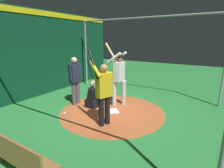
{
  "coord_description": "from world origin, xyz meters",
  "views": [
    {
      "loc": [
        2.84,
        -4.64,
        2.37
      ],
      "look_at": [
        0.0,
        0.0,
        0.95
      ],
      "focal_mm": 28.17,
      "sensor_mm": 36.0,
      "label": 1
    }
  ],
  "objects_px": {
    "umpire": "(75,78)",
    "baseball_0": "(65,113)",
    "batter": "(119,73)",
    "home_plate": "(112,111)",
    "bench": "(16,156)",
    "visitor": "(104,91)",
    "catcher": "(94,97)"
  },
  "relations": [
    {
      "from": "visitor",
      "to": "bench",
      "type": "height_order",
      "value": "visitor"
    },
    {
      "from": "home_plate",
      "to": "catcher",
      "type": "distance_m",
      "value": 0.85
    },
    {
      "from": "baseball_0",
      "to": "batter",
      "type": "bearing_deg",
      "value": 56.84
    },
    {
      "from": "batter",
      "to": "catcher",
      "type": "bearing_deg",
      "value": -135.66
    },
    {
      "from": "batter",
      "to": "baseball_0",
      "type": "bearing_deg",
      "value": -123.16
    },
    {
      "from": "bench",
      "to": "visitor",
      "type": "bearing_deg",
      "value": 86.08
    },
    {
      "from": "home_plate",
      "to": "umpire",
      "type": "relative_size",
      "value": 0.24
    },
    {
      "from": "batter",
      "to": "bench",
      "type": "relative_size",
      "value": 1.32
    },
    {
      "from": "visitor",
      "to": "baseball_0",
      "type": "height_order",
      "value": "visitor"
    },
    {
      "from": "home_plate",
      "to": "catcher",
      "type": "relative_size",
      "value": 0.44
    },
    {
      "from": "home_plate",
      "to": "bench",
      "type": "relative_size",
      "value": 0.25
    },
    {
      "from": "batter",
      "to": "home_plate",
      "type": "bearing_deg",
      "value": -80.31
    },
    {
      "from": "home_plate",
      "to": "umpire",
      "type": "distance_m",
      "value": 1.79
    },
    {
      "from": "bench",
      "to": "home_plate",
      "type": "bearing_deg",
      "value": 92.12
    },
    {
      "from": "bench",
      "to": "baseball_0",
      "type": "height_order",
      "value": "bench"
    },
    {
      "from": "umpire",
      "to": "baseball_0",
      "type": "bearing_deg",
      "value": -70.36
    },
    {
      "from": "catcher",
      "to": "baseball_0",
      "type": "distance_m",
      "value": 1.13
    },
    {
      "from": "visitor",
      "to": "batter",
      "type": "bearing_deg",
      "value": 125.52
    },
    {
      "from": "visitor",
      "to": "baseball_0",
      "type": "xyz_separation_m",
      "value": [
        -1.47,
        -0.1,
        -0.96
      ]
    },
    {
      "from": "catcher",
      "to": "bench",
      "type": "bearing_deg",
      "value": -75.0
    },
    {
      "from": "batter",
      "to": "catcher",
      "type": "xyz_separation_m",
      "value": [
        -0.66,
        -0.64,
        -0.8
      ]
    },
    {
      "from": "visitor",
      "to": "baseball_0",
      "type": "bearing_deg",
      "value": -155.09
    },
    {
      "from": "umpire",
      "to": "batter",
      "type": "bearing_deg",
      "value": 27.83
    },
    {
      "from": "home_plate",
      "to": "batter",
      "type": "height_order",
      "value": "batter"
    },
    {
      "from": "home_plate",
      "to": "baseball_0",
      "type": "relative_size",
      "value": 5.68
    },
    {
      "from": "catcher",
      "to": "baseball_0",
      "type": "relative_size",
      "value": 13.0
    },
    {
      "from": "catcher",
      "to": "batter",
      "type": "bearing_deg",
      "value": 44.34
    },
    {
      "from": "catcher",
      "to": "baseball_0",
      "type": "xyz_separation_m",
      "value": [
        -0.42,
        -1.0,
        -0.33
      ]
    },
    {
      "from": "batter",
      "to": "baseball_0",
      "type": "height_order",
      "value": "batter"
    },
    {
      "from": "bench",
      "to": "umpire",
      "type": "bearing_deg",
      "value": 116.81
    },
    {
      "from": "catcher",
      "to": "umpire",
      "type": "relative_size",
      "value": 0.55
    },
    {
      "from": "home_plate",
      "to": "bench",
      "type": "bearing_deg",
      "value": -87.88
    }
  ]
}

